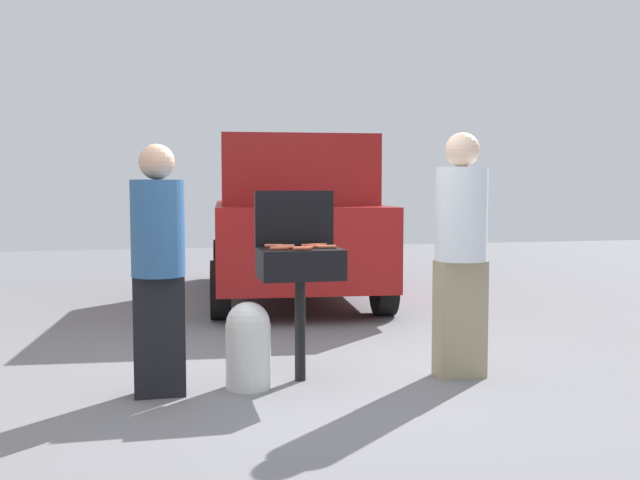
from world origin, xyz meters
TOP-DOWN VIEW (x-y plane):
  - ground_plane at (0.00, 0.00)m, footprint 24.00×24.00m
  - bbq_grill at (0.10, 0.13)m, footprint 0.60×0.44m
  - grill_lid_open at (0.10, 0.35)m, footprint 0.60×0.05m
  - hot_dog_0 at (0.10, 0.01)m, footprint 0.13×0.03m
  - hot_dog_1 at (-0.00, 0.21)m, footprint 0.13×0.03m
  - hot_dog_2 at (0.18, 0.19)m, footprint 0.13×0.03m
  - hot_dog_3 at (-0.01, 0.15)m, footprint 0.13×0.04m
  - hot_dog_4 at (0.29, 0.09)m, footprint 0.13×0.03m
  - hot_dog_5 at (0.21, 0.13)m, footprint 0.13×0.03m
  - hot_dog_6 at (-0.06, 0.05)m, footprint 0.13×0.03m
  - hot_dog_7 at (0.26, 0.27)m, footprint 0.13×0.03m
  - hot_dog_8 at (-0.02, 0.11)m, footprint 0.13×0.03m
  - hot_dog_9 at (-0.08, 0.26)m, footprint 0.13×0.04m
  - hot_dog_10 at (0.08, -0.03)m, footprint 0.13×0.03m
  - hot_dog_11 at (-0.08, 0.01)m, footprint 0.13×0.04m
  - hot_dog_12 at (0.19, 0.23)m, footprint 0.13×0.03m
  - propane_tank at (-0.30, 0.02)m, footprint 0.32×0.32m
  - person_left at (-0.91, -0.02)m, footprint 0.36×0.36m
  - person_right at (1.29, -0.01)m, footprint 0.38×0.38m
  - parked_minivan at (0.76, 4.13)m, footprint 2.33×4.54m

SIDE VIEW (x-z plane):
  - ground_plane at x=0.00m, z-range 0.00..0.00m
  - propane_tank at x=-0.30m, z-range 0.01..0.63m
  - bbq_grill at x=0.10m, z-range 0.34..1.32m
  - person_left at x=-0.91m, z-range 0.07..1.79m
  - hot_dog_0 at x=0.10m, z-range 0.98..1.00m
  - hot_dog_1 at x=0.00m, z-range 0.98..1.00m
  - hot_dog_2 at x=0.18m, z-range 0.98..1.00m
  - hot_dog_3 at x=-0.01m, z-range 0.98..1.00m
  - hot_dog_4 at x=0.29m, z-range 0.98..1.00m
  - hot_dog_5 at x=0.21m, z-range 0.98..1.00m
  - hot_dog_6 at x=-0.06m, z-range 0.98..1.00m
  - hot_dog_7 at x=0.26m, z-range 0.98..1.00m
  - hot_dog_8 at x=-0.02m, z-range 0.98..1.00m
  - hot_dog_9 at x=-0.08m, z-range 0.98..1.00m
  - hot_dog_10 at x=0.08m, z-range 0.98..1.00m
  - hot_dog_11 at x=-0.08m, z-range 0.98..1.00m
  - hot_dog_12 at x=0.19m, z-range 0.98..1.00m
  - person_right at x=1.29m, z-range 0.08..1.91m
  - parked_minivan at x=0.76m, z-range 0.02..2.04m
  - grill_lid_open at x=0.10m, z-range 0.98..1.40m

